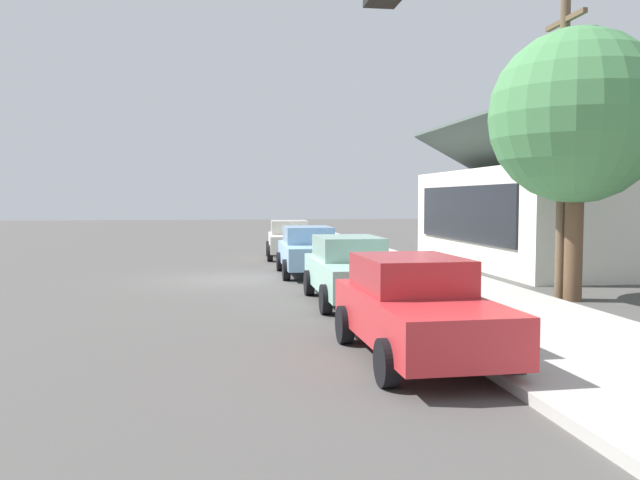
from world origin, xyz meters
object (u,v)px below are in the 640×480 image
(car_seafoam, at_px, (351,269))
(traffic_light_main, at_px, (576,73))
(fire_hydrant_red, at_px, (365,264))
(car_skyblue, at_px, (309,250))
(utility_pole_wooden, at_px, (563,142))
(car_cherry, at_px, (416,307))
(shade_tree, at_px, (577,117))
(car_ivory, at_px, (289,239))

(car_seafoam, relative_size, traffic_light_main, 0.89)
(car_seafoam, distance_m, fire_hydrant_red, 4.56)
(car_skyblue, relative_size, utility_pole_wooden, 0.58)
(car_cherry, distance_m, shade_tree, 8.38)
(car_seafoam, bearing_deg, car_cherry, -0.50)
(car_skyblue, distance_m, car_seafoam, 5.95)
(car_ivory, xyz_separation_m, shade_tree, (12.67, 5.74, 3.69))
(car_skyblue, relative_size, fire_hydrant_red, 6.14)
(shade_tree, bearing_deg, car_seafoam, -95.86)
(car_skyblue, height_order, shade_tree, shade_tree)
(car_ivory, xyz_separation_m, utility_pole_wooden, (12.35, 5.56, 3.12))
(car_ivory, distance_m, car_cherry, 17.76)
(car_skyblue, bearing_deg, traffic_light_main, 0.41)
(car_skyblue, relative_size, shade_tree, 0.66)
(car_seafoam, xyz_separation_m, utility_pole_wooden, (0.23, 5.31, 3.11))
(car_ivory, bearing_deg, shade_tree, 27.26)
(shade_tree, bearing_deg, car_skyblue, -138.69)
(car_ivory, height_order, shade_tree, shade_tree)
(car_cherry, distance_m, fire_hydrant_red, 10.10)
(utility_pole_wooden, bearing_deg, fire_hydrant_red, -138.92)
(shade_tree, distance_m, fire_hydrant_red, 7.59)
(car_seafoam, height_order, car_cherry, same)
(traffic_light_main, bearing_deg, fire_hydrant_red, 173.72)
(car_skyblue, xyz_separation_m, traffic_light_main, (16.67, -0.11, 2.68))
(car_cherry, height_order, shade_tree, shade_tree)
(car_cherry, relative_size, shade_tree, 0.66)
(car_ivory, relative_size, utility_pole_wooden, 0.59)
(traffic_light_main, distance_m, utility_pole_wooden, 11.93)
(traffic_light_main, bearing_deg, car_cherry, 176.83)
(car_ivory, xyz_separation_m, car_seafoam, (12.11, 0.26, 0.00))
(shade_tree, xyz_separation_m, utility_pole_wooden, (-0.33, -0.17, -0.57))
(car_ivory, height_order, car_cherry, same)
(car_seafoam, bearing_deg, car_skyblue, -177.44)
(traffic_light_main, bearing_deg, car_skyblue, 179.61)
(car_skyblue, xyz_separation_m, utility_pole_wooden, (6.18, 5.55, 3.12))
(shade_tree, xyz_separation_m, traffic_light_main, (10.16, -5.83, -1.01))
(car_seafoam, bearing_deg, utility_pole_wooden, 87.71)
(car_seafoam, bearing_deg, traffic_light_main, -1.65)
(car_ivory, height_order, car_seafoam, same)
(fire_hydrant_red, bearing_deg, car_skyblue, -135.80)
(traffic_light_main, relative_size, utility_pole_wooden, 0.69)
(fire_hydrant_red, bearing_deg, car_cherry, -7.85)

